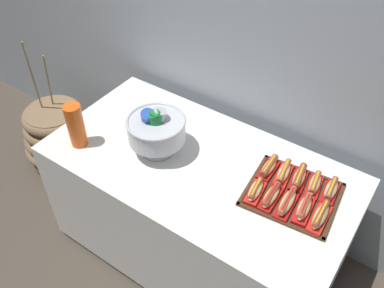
{
  "coord_description": "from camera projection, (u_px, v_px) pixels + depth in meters",
  "views": [
    {
      "loc": [
        0.8,
        -1.22,
        2.22
      ],
      "look_at": [
        -0.05,
        0.01,
        0.85
      ],
      "focal_mm": 38.84,
      "sensor_mm": 36.0,
      "label": 1
    }
  ],
  "objects": [
    {
      "name": "ground_plane",
      "position": [
        197.0,
        249.0,
        2.58
      ],
      "size": [
        10.0,
        10.0,
        0.0
      ],
      "primitive_type": "plane",
      "color": "#4C4238"
    },
    {
      "name": "back_wall",
      "position": [
        260.0,
        21.0,
        2.02
      ],
      "size": [
        6.0,
        0.1,
        2.6
      ],
      "primitive_type": "cube",
      "color": "#9EA8B2",
      "rests_on": "ground_plane"
    },
    {
      "name": "buffet_table",
      "position": [
        198.0,
        209.0,
        2.31
      ],
      "size": [
        1.56,
        0.81,
        0.76
      ],
      "color": "white",
      "rests_on": "ground_plane"
    },
    {
      "name": "floor_vase",
      "position": [
        59.0,
        136.0,
        3.03
      ],
      "size": [
        0.52,
        0.52,
        0.99
      ],
      "color": "#896B4C",
      "rests_on": "ground_plane"
    },
    {
      "name": "serving_tray",
      "position": [
        292.0,
        195.0,
        1.91
      ],
      "size": [
        0.44,
        0.4,
        0.01
      ],
      "color": "#472B19",
      "rests_on": "buffet_table"
    },
    {
      "name": "hot_dog_0",
      "position": [
        255.0,
        191.0,
        1.89
      ],
      "size": [
        0.08,
        0.16,
        0.06
      ],
      "color": "red",
      "rests_on": "serving_tray"
    },
    {
      "name": "hot_dog_1",
      "position": [
        271.0,
        196.0,
        1.86
      ],
      "size": [
        0.07,
        0.17,
        0.06
      ],
      "color": "#B21414",
      "rests_on": "serving_tray"
    },
    {
      "name": "hot_dog_2",
      "position": [
        287.0,
        203.0,
        1.83
      ],
      "size": [
        0.08,
        0.19,
        0.06
      ],
      "color": "#B21414",
      "rests_on": "serving_tray"
    },
    {
      "name": "hot_dog_3",
      "position": [
        304.0,
        209.0,
        1.81
      ],
      "size": [
        0.08,
        0.17,
        0.06
      ],
      "color": "red",
      "rests_on": "serving_tray"
    },
    {
      "name": "hot_dog_4",
      "position": [
        320.0,
        216.0,
        1.78
      ],
      "size": [
        0.07,
        0.18,
        0.06
      ],
      "color": "red",
      "rests_on": "serving_tray"
    },
    {
      "name": "hot_dog_5",
      "position": [
        269.0,
        167.0,
        1.99
      ],
      "size": [
        0.07,
        0.16,
        0.06
      ],
      "color": "#B21414",
      "rests_on": "serving_tray"
    },
    {
      "name": "hot_dog_6",
      "position": [
        284.0,
        173.0,
        1.97
      ],
      "size": [
        0.09,
        0.17,
        0.06
      ],
      "color": "red",
      "rests_on": "serving_tray"
    },
    {
      "name": "hot_dog_7",
      "position": [
        299.0,
        178.0,
        1.94
      ],
      "size": [
        0.09,
        0.17,
        0.07
      ],
      "color": "#B21414",
      "rests_on": "serving_tray"
    },
    {
      "name": "hot_dog_8",
      "position": [
        315.0,
        184.0,
        1.91
      ],
      "size": [
        0.08,
        0.17,
        0.06
      ],
      "color": "red",
      "rests_on": "serving_tray"
    },
    {
      "name": "hot_dog_9",
      "position": [
        331.0,
        190.0,
        1.89
      ],
      "size": [
        0.07,
        0.16,
        0.06
      ],
      "color": "#B21414",
      "rests_on": "serving_tray"
    },
    {
      "name": "punch_bowl",
      "position": [
        156.0,
        129.0,
        2.04
      ],
      "size": [
        0.3,
        0.3,
        0.26
      ],
      "color": "silver",
      "rests_on": "buffet_table"
    },
    {
      "name": "cup_stack",
      "position": [
        76.0,
        125.0,
        2.09
      ],
      "size": [
        0.09,
        0.09,
        0.24
      ],
      "color": "#EA5B19",
      "rests_on": "buffet_table"
    }
  ]
}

